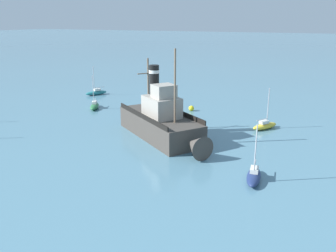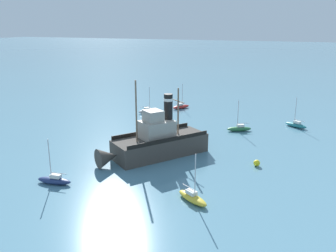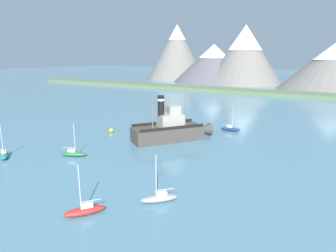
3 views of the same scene
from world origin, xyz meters
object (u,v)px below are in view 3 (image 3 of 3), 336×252
(sailboat_yellow, at_px, (162,122))
(sailboat_grey, at_px, (159,198))
(old_tugboat, at_px, (171,130))
(sailboat_navy, at_px, (231,129))
(mooring_buoy, at_px, (111,130))
(sailboat_green, at_px, (74,153))
(sailboat_red, at_px, (85,210))
(sailboat_teal, at_px, (4,155))

(sailboat_yellow, height_order, sailboat_grey, same)
(old_tugboat, xyz_separation_m, sailboat_navy, (6.70, 11.42, -1.40))
(sailboat_yellow, bearing_deg, mooring_buoy, -111.69)
(sailboat_green, distance_m, mooring_buoy, 14.11)
(mooring_buoy, bearing_deg, sailboat_navy, 33.70)
(sailboat_navy, distance_m, sailboat_red, 36.94)
(sailboat_teal, relative_size, mooring_buoy, 6.38)
(mooring_buoy, bearing_deg, sailboat_yellow, 68.31)
(sailboat_navy, bearing_deg, sailboat_red, -91.41)
(sailboat_green, relative_size, sailboat_teal, 1.00)
(mooring_buoy, bearing_deg, sailboat_grey, -39.42)
(sailboat_navy, xyz_separation_m, sailboat_grey, (3.63, -31.37, 0.00))
(sailboat_green, height_order, sailboat_red, same)
(sailboat_green, bearing_deg, sailboat_navy, 60.97)
(sailboat_navy, bearing_deg, sailboat_teal, -125.62)
(mooring_buoy, bearing_deg, sailboat_red, -53.14)
(sailboat_green, relative_size, sailboat_yellow, 1.00)
(sailboat_green, xyz_separation_m, mooring_buoy, (-4.61, 13.34, -0.04))
(sailboat_yellow, bearing_deg, sailboat_navy, 6.54)
(sailboat_red, bearing_deg, sailboat_yellow, 111.34)
(sailboat_green, height_order, sailboat_navy, same)
(sailboat_navy, bearing_deg, sailboat_grey, -83.40)
(sailboat_green, distance_m, sailboat_red, 17.38)
(sailboat_navy, distance_m, mooring_buoy, 22.91)
(sailboat_red, height_order, mooring_buoy, sailboat_red)
(sailboat_green, relative_size, sailboat_navy, 1.00)
(sailboat_green, height_order, sailboat_grey, same)
(sailboat_navy, distance_m, sailboat_grey, 31.58)
(sailboat_red, xyz_separation_m, mooring_buoy, (-18.16, 24.22, -0.04))
(sailboat_navy, xyz_separation_m, mooring_buoy, (-19.06, -12.71, -0.04))
(old_tugboat, xyz_separation_m, sailboat_teal, (-15.89, -20.11, -1.40))
(old_tugboat, relative_size, sailboat_grey, 2.78)
(sailboat_navy, height_order, sailboat_grey, same)
(sailboat_teal, bearing_deg, sailboat_green, 33.95)
(sailboat_green, xyz_separation_m, sailboat_red, (13.55, -10.88, 0.00))
(sailboat_red, bearing_deg, sailboat_green, 141.24)
(sailboat_yellow, distance_m, sailboat_navy, 14.77)
(sailboat_teal, bearing_deg, sailboat_red, -14.00)
(sailboat_navy, relative_size, sailboat_grey, 1.00)
(sailboat_teal, xyz_separation_m, sailboat_red, (21.68, -5.40, 0.00))
(sailboat_red, bearing_deg, sailboat_teal, 166.00)
(sailboat_navy, relative_size, sailboat_teal, 1.00)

